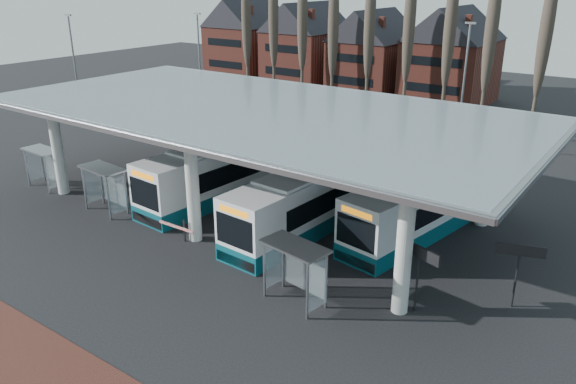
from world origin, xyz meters
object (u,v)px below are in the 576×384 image
Objects in this scene: bus_3 at (426,203)px; shelter_2 at (297,260)px; shelter_1 at (106,179)px; bus_1 at (228,169)px; bus_2 at (314,199)px; shelter_0 at (45,159)px.

bus_3 is 10.38m from shelter_2.
bus_3 is at bearing 31.77° from shelter_1.
bus_1 is 1.03× the size of bus_2.
bus_2 is 12.59m from shelter_1.
bus_1 is 7.28m from bus_2.
shelter_1 is 0.98× the size of shelter_2.
shelter_1 reaches higher than shelter_0.
shelter_1 is (-4.16, -6.31, 0.33)m from bus_1.
bus_1 reaches higher than bus_3.
bus_1 is 4.22× the size of shelter_1.
bus_2 is 4.11× the size of shelter_1.
shelter_2 is at bearing -1.66° from shelter_1.
shelter_2 is at bearing -89.54° from bus_3.
shelter_1 is (-11.38, -5.36, 0.37)m from bus_2.
bus_3 is (5.38, 3.15, -0.04)m from bus_2.
bus_1 is at bearing 61.41° from shelter_1.
bus_2 reaches higher than shelter_2.
shelter_0 is 0.91× the size of shelter_2.
shelter_0 is 0.93× the size of shelter_1.
shelter_1 is at bearing -177.77° from shelter_2.
shelter_0 is at bearing -177.57° from shelter_1.
bus_2 is 8.00m from shelter_2.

